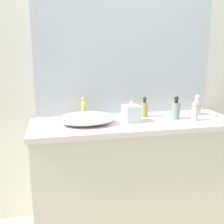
{
  "coord_description": "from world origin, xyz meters",
  "views": [
    {
      "loc": [
        -0.51,
        -1.41,
        1.34
      ],
      "look_at": [
        -0.11,
        0.4,
        0.93
      ],
      "focal_mm": 42.83,
      "sensor_mm": 36.0,
      "label": 1
    }
  ],
  "objects_px": {
    "sink_basin": "(87,118)",
    "spray_can": "(195,113)",
    "soap_dispenser": "(176,110)",
    "tissue_box": "(131,113)",
    "lotion_bottle": "(197,107)",
    "perfume_bottle": "(144,108)",
    "candle_jar": "(214,115)"
  },
  "relations": [
    {
      "from": "sink_basin",
      "to": "soap_dispenser",
      "type": "distance_m",
      "value": 0.68
    },
    {
      "from": "sink_basin",
      "to": "tissue_box",
      "type": "xyz_separation_m",
      "value": [
        0.32,
        -0.01,
        0.03
      ]
    },
    {
      "from": "spray_can",
      "to": "tissue_box",
      "type": "distance_m",
      "value": 0.48
    },
    {
      "from": "tissue_box",
      "to": "perfume_bottle",
      "type": "bearing_deg",
      "value": 42.16
    },
    {
      "from": "spray_can",
      "to": "tissue_box",
      "type": "bearing_deg",
      "value": 172.68
    },
    {
      "from": "soap_dispenser",
      "to": "perfume_bottle",
      "type": "distance_m",
      "value": 0.24
    },
    {
      "from": "sink_basin",
      "to": "soap_dispenser",
      "type": "xyz_separation_m",
      "value": [
        0.68,
        0.0,
        0.03
      ]
    },
    {
      "from": "perfume_bottle",
      "to": "candle_jar",
      "type": "relative_size",
      "value": 3.01
    },
    {
      "from": "lotion_bottle",
      "to": "perfume_bottle",
      "type": "xyz_separation_m",
      "value": [
        -0.44,
        0.02,
        -0.0
      ]
    },
    {
      "from": "perfume_bottle",
      "to": "tissue_box",
      "type": "bearing_deg",
      "value": -137.84
    },
    {
      "from": "sink_basin",
      "to": "perfume_bottle",
      "type": "relative_size",
      "value": 2.51
    },
    {
      "from": "sink_basin",
      "to": "perfume_bottle",
      "type": "xyz_separation_m",
      "value": [
        0.47,
        0.12,
        0.03
      ]
    },
    {
      "from": "perfume_bottle",
      "to": "soap_dispenser",
      "type": "bearing_deg",
      "value": -29.92
    },
    {
      "from": "sink_basin",
      "to": "perfume_bottle",
      "type": "distance_m",
      "value": 0.49
    },
    {
      "from": "perfume_bottle",
      "to": "candle_jar",
      "type": "height_order",
      "value": "perfume_bottle"
    },
    {
      "from": "candle_jar",
      "to": "perfume_bottle",
      "type": "bearing_deg",
      "value": 167.23
    },
    {
      "from": "soap_dispenser",
      "to": "spray_can",
      "type": "relative_size",
      "value": 1.45
    },
    {
      "from": "tissue_box",
      "to": "lotion_bottle",
      "type": "bearing_deg",
      "value": 10.9
    },
    {
      "from": "candle_jar",
      "to": "sink_basin",
      "type": "bearing_deg",
      "value": -179.83
    },
    {
      "from": "sink_basin",
      "to": "spray_can",
      "type": "distance_m",
      "value": 0.8
    },
    {
      "from": "lotion_bottle",
      "to": "tissue_box",
      "type": "bearing_deg",
      "value": -169.1
    },
    {
      "from": "lotion_bottle",
      "to": "spray_can",
      "type": "xyz_separation_m",
      "value": [
        -0.11,
        -0.17,
        -0.01
      ]
    },
    {
      "from": "lotion_bottle",
      "to": "tissue_box",
      "type": "distance_m",
      "value": 0.6
    },
    {
      "from": "sink_basin",
      "to": "spray_can",
      "type": "height_order",
      "value": "spray_can"
    },
    {
      "from": "sink_basin",
      "to": "tissue_box",
      "type": "distance_m",
      "value": 0.32
    },
    {
      "from": "perfume_bottle",
      "to": "spray_can",
      "type": "xyz_separation_m",
      "value": [
        0.33,
        -0.19,
        -0.01
      ]
    },
    {
      "from": "soap_dispenser",
      "to": "tissue_box",
      "type": "bearing_deg",
      "value": -177.92
    },
    {
      "from": "tissue_box",
      "to": "soap_dispenser",
      "type": "bearing_deg",
      "value": 2.08
    },
    {
      "from": "soap_dispenser",
      "to": "perfume_bottle",
      "type": "bearing_deg",
      "value": 150.08
    },
    {
      "from": "sink_basin",
      "to": "candle_jar",
      "type": "xyz_separation_m",
      "value": [
        1.0,
        0.0,
        -0.02
      ]
    },
    {
      "from": "sink_basin",
      "to": "spray_can",
      "type": "xyz_separation_m",
      "value": [
        0.8,
        -0.07,
        0.02
      ]
    },
    {
      "from": "perfume_bottle",
      "to": "tissue_box",
      "type": "distance_m",
      "value": 0.2
    }
  ]
}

